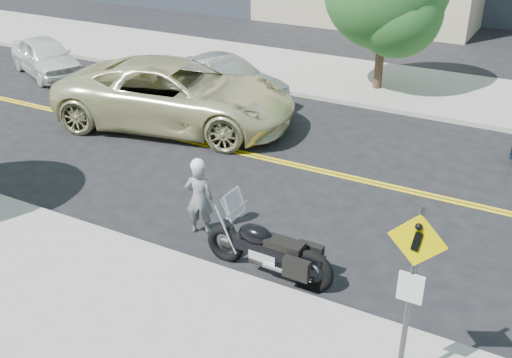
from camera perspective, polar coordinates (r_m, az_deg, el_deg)
The scene contains 9 objects.
ground_plane at distance 15.66m, azimuth 5.07°, elevation 1.02°, with size 120.00×120.00×0.00m, color black.
sidewalk_near at distance 10.27m, azimuth -12.72°, elevation -14.92°, with size 60.00×5.00×0.15m, color #9E9B91.
sidewalk_far at distance 22.26m, azimuth 13.01°, elevation 8.62°, with size 60.00×5.00×0.15m, color #9E9B91.
pedestrian_sign at distance 8.36m, azimuth 14.58°, elevation -9.61°, with size 0.78×0.08×3.00m.
motorcyclist at distance 12.50m, azimuth -5.44°, elevation -1.67°, with size 0.69×0.57×1.72m.
motorcycle at distance 11.19m, azimuth 1.20°, elevation -5.68°, with size 2.59×0.79×1.57m, color black, non-canonical shape.
suv at distance 18.16m, azimuth -7.61°, elevation 7.98°, with size 3.28×7.11×1.98m, color beige.
parked_car_white at distance 24.43m, azimuth -19.39°, elevation 10.94°, with size 1.64×4.09×1.39m, color white.
parked_car_silver at distance 20.01m, azimuth -3.18°, elevation 9.25°, with size 1.58×4.53×1.49m, color #909497.
Camera 1 is at (5.46, -13.00, 6.82)m, focal length 42.00 mm.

